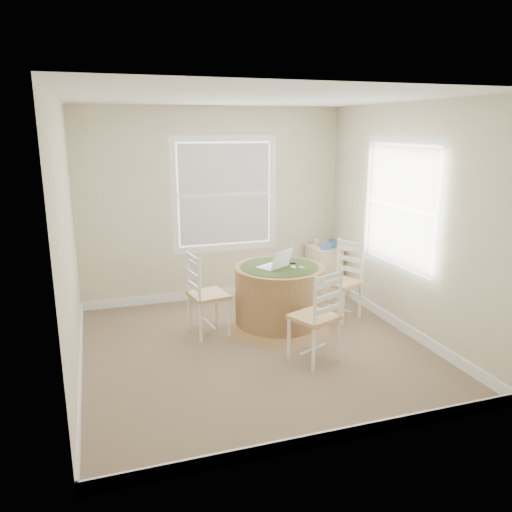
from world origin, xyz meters
name	(u,v)px	position (x,y,z in m)	size (l,w,h in m)	color
room	(265,227)	(0.17, 0.16, 1.30)	(3.64, 3.64, 2.64)	#745E4A
round_table	(279,294)	(0.45, 0.48, 0.41)	(1.23, 1.23, 0.76)	#956643
chair_left	(208,295)	(-0.38, 0.56, 0.47)	(0.42, 0.40, 0.95)	white
chair_near	(314,316)	(0.48, -0.45, 0.47)	(0.42, 0.40, 0.95)	white
chair_right	(341,282)	(1.29, 0.53, 0.47)	(0.42, 0.40, 0.95)	white
laptop	(275,265)	(0.39, 0.47, 0.79)	(0.43, 0.42, 0.23)	white
mouse	(293,267)	(0.59, 0.39, 0.76)	(0.06, 0.10, 0.03)	white
phone	(302,267)	(0.69, 0.36, 0.75)	(0.04, 0.09, 0.02)	#B7BABF
keys	(293,264)	(0.65, 0.54, 0.76)	(0.06, 0.05, 0.03)	black
corner_chest	(323,269)	(1.54, 1.54, 0.34)	(0.42, 0.54, 0.67)	beige
tissue_box	(326,246)	(1.50, 1.42, 0.72)	(0.12, 0.12, 0.10)	#4F71B6
box_yellow	(324,244)	(1.56, 1.60, 0.70)	(0.15, 0.10, 0.06)	gold
box_blue	(331,243)	(1.62, 1.48, 0.73)	(0.08, 0.08, 0.12)	#2F628E
cup_cream	(318,243)	(1.48, 1.64, 0.72)	(0.07, 0.07, 0.09)	beige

